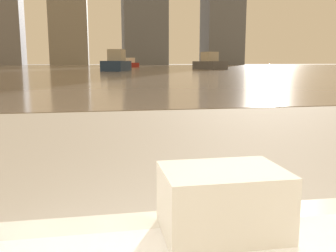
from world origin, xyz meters
TOP-DOWN VIEW (x-y plane):
  - towel_stack at (-0.10, 0.85)m, footprint 0.29×0.21m
  - harbor_water at (0.00, 62.00)m, footprint 180.00×110.00m
  - harbor_boat_2 at (1.52, 38.26)m, footprint 3.38×5.98m
  - harbor_boat_4 at (13.01, 44.41)m, footprint 2.95×5.84m
  - harbor_boat_5 at (5.35, 67.12)m, footprint 2.76×4.60m
  - skyline_tower_3 at (14.13, 118.00)m, footprint 13.15×12.45m

SIDE VIEW (x-z plane):
  - harbor_water at x=0.00m, z-range 0.00..0.01m
  - towel_stack at x=-0.10m, z-range 0.49..0.65m
  - harbor_boat_5 at x=5.35m, z-range -0.23..1.40m
  - harbor_boat_4 at x=13.01m, z-range -0.30..1.79m
  - harbor_boat_2 at x=1.52m, z-range -0.30..1.82m
  - skyline_tower_3 at x=14.13m, z-range 0.00..27.78m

